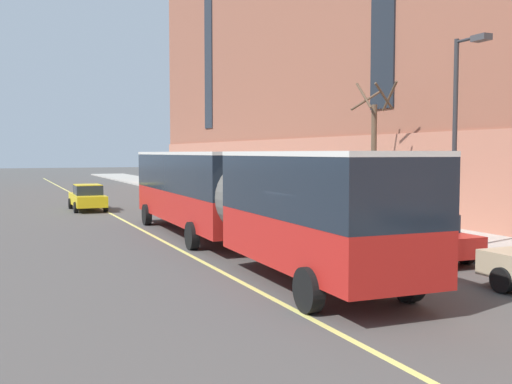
{
  "coord_description": "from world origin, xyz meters",
  "views": [
    {
      "loc": [
        -7.37,
        -12.36,
        3.45
      ],
      "look_at": [
        2.67,
        10.63,
        1.8
      ],
      "focal_mm": 42.0,
      "sensor_mm": 36.0,
      "label": 1
    }
  ],
  "objects": [
    {
      "name": "parked_car_champagne_2",
      "position": [
        5.1,
        27.66,
        0.78
      ],
      "size": [
        1.94,
        4.35,
        1.56
      ],
      "color": "#BCAD89",
      "rests_on": "ground"
    },
    {
      "name": "city_bus",
      "position": [
        0.27,
        7.37,
        2.04
      ],
      "size": [
        3.36,
        20.54,
        3.49
      ],
      "color": "red",
      "rests_on": "ground"
    },
    {
      "name": "parked_car_red_4",
      "position": [
        5.09,
        3.24,
        0.78
      ],
      "size": [
        2.03,
        4.67,
        1.56
      ],
      "color": "#B21E19",
      "rests_on": "ground"
    },
    {
      "name": "lane_centerline",
      "position": [
        -1.43,
        3.0,
        0.0
      ],
      "size": [
        0.16,
        140.0,
        0.01
      ],
      "primitive_type": "cube",
      "color": "#E0D66B",
      "rests_on": "ground"
    },
    {
      "name": "taxi_cab",
      "position": [
        -2.34,
        24.36,
        0.78
      ],
      "size": [
        1.92,
        4.63,
        1.56
      ],
      "color": "yellow",
      "rests_on": "ground"
    },
    {
      "name": "parked_car_green_1",
      "position": [
        5.12,
        12.33,
        0.78
      ],
      "size": [
        2.02,
        4.56,
        1.56
      ],
      "color": "#23603D",
      "rests_on": "ground"
    },
    {
      "name": "street_lamp",
      "position": [
        6.86,
        3.26,
        4.48
      ],
      "size": [
        0.36,
        1.48,
        7.09
      ],
      "color": "#2D2D30",
      "rests_on": "sidewalk"
    },
    {
      "name": "sidewalk",
      "position": [
        8.75,
        3.0,
        0.07
      ],
      "size": [
        4.97,
        160.0,
        0.15
      ],
      "primitive_type": "cube",
      "color": "#ADA89E",
      "rests_on": "ground"
    },
    {
      "name": "ground_plane",
      "position": [
        0.0,
        0.0,
        0.0
      ],
      "size": [
        260.0,
        260.0,
        0.0
      ],
      "primitive_type": "plane",
      "color": "#4C4947"
    },
    {
      "name": "street_tree_far_uptown",
      "position": [
        8.92,
        11.12,
        3.55
      ],
      "size": [
        1.73,
        1.84,
        6.59
      ],
      "color": "brown",
      "rests_on": "sidewalk"
    },
    {
      "name": "fire_hydrant",
      "position": [
        6.76,
        5.84,
        0.49
      ],
      "size": [
        0.42,
        0.24,
        0.72
      ],
      "color": "red",
      "rests_on": "sidewalk"
    }
  ]
}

